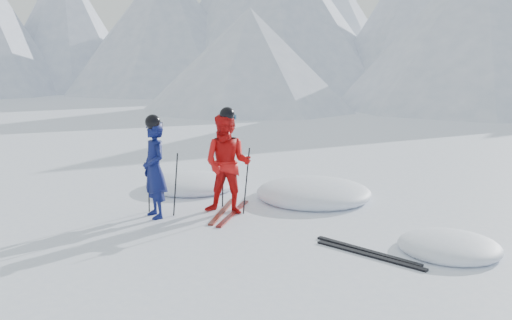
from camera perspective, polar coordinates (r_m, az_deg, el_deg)
The scene contains 12 objects.
ground at distance 7.84m, azimuth 7.50°, elevation -9.68°, with size 160.00×160.00×0.00m, color white.
skier_blue at distance 9.44m, azimuth -10.65°, elevation -1.00°, with size 0.61×0.40×1.68m, color #0D144E.
skier_red at distance 9.52m, azimuth -3.02°, elevation -0.42°, with size 0.87×0.68×1.78m, color red.
pole_blue_left at distance 9.81m, azimuth -11.22°, elevation -2.26°, with size 0.02×0.02×1.12m, color black.
pole_blue_right at distance 9.51m, azimuth -8.46°, elevation -2.59°, with size 0.02×0.02×1.12m, color black.
pole_red_left at distance 9.96m, azimuth -3.50°, elevation -1.69°, with size 0.02×0.02×1.19m, color black.
pole_red_right at distance 9.53m, azimuth -1.02°, elevation -2.22°, with size 0.02×0.02×1.19m, color black.
ski_worn_left at distance 9.80m, azimuth -3.53°, elevation -5.38°, with size 0.09×1.70×0.03m, color black.
ski_worn_right at distance 9.66m, azimuth -2.40°, elevation -5.61°, with size 0.09×1.70×0.03m, color black.
ski_loose_a at distance 7.98m, azimuth 11.58°, elevation -9.33°, with size 0.09×1.70×0.03m, color black.
ski_loose_b at distance 7.81m, azimuth 11.83°, elevation -9.78°, with size 0.09×1.70×0.03m, color black.
snow_lumps at distance 10.16m, azimuth 4.36°, elevation -4.91°, with size 9.64×5.71×0.50m.
Camera 1 is at (3.30, -6.59, 2.69)m, focal length 38.00 mm.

